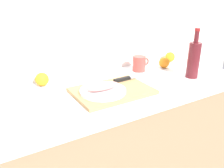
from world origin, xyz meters
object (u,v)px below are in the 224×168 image
fish_fillet (103,86)px  chef_knife (129,78)px  wine_bottle (194,59)px  white_plate (103,91)px  orange_0 (164,63)px  cutting_board (112,91)px  coffee_mug_0 (139,64)px

fish_fillet → chef_knife: (0.23, 0.09, -0.02)m
chef_knife → fish_fillet: bearing=-160.7°
wine_bottle → chef_knife: bearing=161.6°
white_plate → fish_fillet: 0.03m
orange_0 → cutting_board: bearing=-160.9°
white_plate → chef_knife: size_ratio=0.83×
fish_fillet → wine_bottle: size_ratio=0.59×
wine_bottle → coffee_mug_0: (-0.21, 0.27, -0.07)m
white_plate → orange_0: 0.63m
fish_fillet → chef_knife: size_ratio=0.62×
cutting_board → fish_fillet: size_ratio=2.27×
cutting_board → wine_bottle: size_ratio=1.34×
white_plate → coffee_mug_0: bearing=29.6°
chef_knife → wine_bottle: size_ratio=0.95×
white_plate → fish_fillet: bearing=0.0°
coffee_mug_0 → white_plate: bearing=-150.4°
cutting_board → fish_fillet: fish_fillet is taller
coffee_mug_0 → orange_0: 0.20m
fish_fillet → orange_0: size_ratio=2.41×
fish_fillet → orange_0: (0.60, 0.20, -0.02)m
white_plate → fish_fillet: size_ratio=1.33×
fish_fillet → orange_0: 0.63m
fish_fillet → wine_bottle: wine_bottle is taller
white_plate → coffee_mug_0: (0.41, 0.23, 0.02)m
white_plate → fish_fillet: fish_fillet is taller
white_plate → coffee_mug_0: 0.47m
white_plate → fish_fillet: (0.00, 0.00, 0.03)m
cutting_board → orange_0: orange_0 is taller
cutting_board → white_plate: white_plate is taller
cutting_board → coffee_mug_0: size_ratio=3.23×
cutting_board → coffee_mug_0: (0.35, 0.22, 0.04)m
cutting_board → fish_fillet: (-0.06, -0.01, 0.04)m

